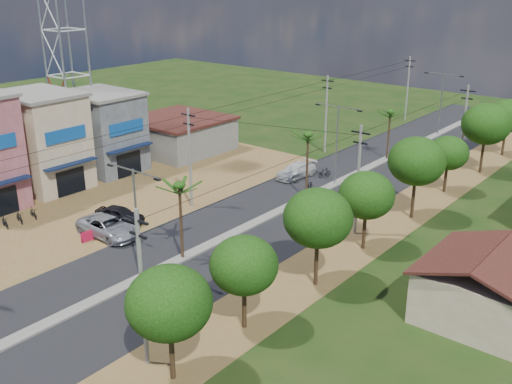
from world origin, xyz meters
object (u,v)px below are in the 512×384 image
car_parked_silver (108,227)px  car_white_far (296,171)px  moto_rider_east (198,285)px  roadside_sign (87,237)px  car_red_near (154,299)px  car_parked_dark (120,215)px  car_silver_mid (352,206)px

car_parked_silver → car_white_far: bearing=-9.5°
moto_rider_east → roadside_sign: 12.14m
car_red_near → car_parked_dark: size_ratio=0.91×
moto_rider_east → roadside_sign: size_ratio=1.45×
car_silver_mid → moto_rider_east: bearing=104.4°
car_parked_silver → roadside_sign: size_ratio=5.32×
car_red_near → car_silver_mid: bearing=-103.7°
car_parked_dark → roadside_sign: (0.97, -4.01, -0.29)m
car_silver_mid → roadside_sign: bearing=71.7°
car_red_near → roadside_sign: (-11.52, 3.34, -0.22)m
roadside_sign → car_parked_silver: bearing=80.9°
car_white_far → car_red_near: bearing=-68.8°
car_silver_mid → car_parked_dark: size_ratio=0.98×
car_parked_silver → car_parked_dark: 2.76m
car_silver_mid → car_white_far: 10.56m
car_parked_dark → car_parked_silver: bearing=-165.1°
car_parked_silver → car_silver_mid: bearing=-38.3°
car_silver_mid → car_parked_silver: (-12.50, -16.58, 0.10)m
roadside_sign → car_silver_mid: bearing=62.0°
car_red_near → moto_rider_east: bearing=-110.5°
moto_rider_east → car_silver_mid: bearing=-110.4°
car_silver_mid → car_parked_dark: (-13.97, -14.25, 0.04)m
car_parked_silver → car_parked_dark: car_parked_silver is taller
car_silver_mid → roadside_sign: size_ratio=3.93×
moto_rider_east → car_white_far: bearing=-87.5°
car_silver_mid → moto_rider_east: 18.34m
car_parked_silver → moto_rider_east: 11.78m
car_parked_dark → car_red_near: bearing=-137.8°
roadside_sign → car_white_far: bearing=88.6°
car_red_near → roadside_sign: car_red_near is taller
car_red_near → moto_rider_east: (0.62, 3.28, -0.26)m
car_silver_mid → moto_rider_east: (-0.86, -18.32, -0.28)m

